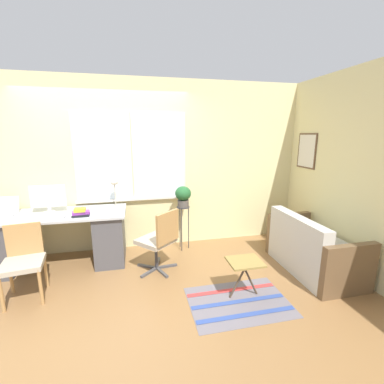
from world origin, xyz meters
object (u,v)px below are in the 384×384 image
(keyboard, at_px, (45,217))
(plant_stand, at_px, (183,214))
(book_stack, at_px, (81,213))
(monitor, at_px, (48,198))
(office_chair_swivel, at_px, (159,239))
(mouse, at_px, (65,216))
(potted_plant, at_px, (183,195))
(folding_stool, at_px, (245,265))
(laptop, at_px, (3,211))
(couch_loveseat, at_px, (311,250))
(desk_lamp, at_px, (115,189))
(desk_chair_wooden, at_px, (23,259))

(keyboard, relative_size, plant_stand, 0.52)
(book_stack, bearing_deg, keyboard, 176.56)
(monitor, height_order, book_stack, monitor)
(keyboard, relative_size, office_chair_swivel, 0.43)
(monitor, distance_m, office_chair_swivel, 1.67)
(mouse, distance_m, potted_plant, 1.71)
(book_stack, relative_size, folding_stool, 0.52)
(laptop, xyz_separation_m, book_stack, (1.05, -0.31, -0.00))
(folding_stool, bearing_deg, couch_loveseat, 17.38)
(laptop, bearing_deg, desk_lamp, 3.13)
(keyboard, bearing_deg, potted_plant, 9.05)
(laptop, xyz_separation_m, keyboard, (0.60, -0.29, -0.04))
(plant_stand, bearing_deg, office_chair_swivel, -125.72)
(couch_loveseat, bearing_deg, potted_plant, 56.65)
(laptop, xyz_separation_m, couch_loveseat, (4.12, -1.03, -0.54))
(laptop, bearing_deg, keyboard, -25.68)
(desk_chair_wooden, xyz_separation_m, folding_stool, (2.47, -0.56, -0.06))
(laptop, bearing_deg, plant_stand, 0.44)
(couch_loveseat, distance_m, potted_plant, 2.01)
(couch_loveseat, bearing_deg, book_stack, 76.84)
(mouse, distance_m, office_chair_swivel, 1.30)
(laptop, relative_size, folding_stool, 0.74)
(plant_stand, xyz_separation_m, potted_plant, (0.00, 0.00, 0.31))
(mouse, relative_size, office_chair_swivel, 0.07)
(keyboard, bearing_deg, couch_loveseat, -11.93)
(book_stack, height_order, desk_chair_wooden, book_stack)
(mouse, xyz_separation_m, plant_stand, (1.67, 0.34, -0.20))
(desk_lamp, bearing_deg, monitor, -172.06)
(desk_chair_wooden, distance_m, potted_plant, 2.24)
(plant_stand, height_order, folding_stool, plant_stand)
(book_stack, distance_m, folding_stool, 2.24)
(desk_lamp, relative_size, plant_stand, 0.56)
(book_stack, distance_m, couch_loveseat, 3.19)
(keyboard, bearing_deg, book_stack, -3.44)
(monitor, relative_size, mouse, 7.00)
(couch_loveseat, bearing_deg, desk_lamp, 67.11)
(laptop, bearing_deg, mouse, -20.41)
(monitor, bearing_deg, laptop, 175.86)
(laptop, xyz_separation_m, monitor, (0.59, -0.04, 0.16))
(keyboard, bearing_deg, plant_stand, 9.05)
(desk_chair_wooden, height_order, folding_stool, desk_chair_wooden)
(monitor, height_order, mouse, monitor)
(plant_stand, bearing_deg, potted_plant, 0.00)
(keyboard, distance_m, mouse, 0.26)
(folding_stool, bearing_deg, book_stack, 150.75)
(mouse, bearing_deg, couch_loveseat, -12.33)
(monitor, bearing_deg, plant_stand, 1.85)
(keyboard, height_order, desk_chair_wooden, desk_chair_wooden)
(keyboard, bearing_deg, monitor, 90.99)
(plant_stand, relative_size, potted_plant, 2.23)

